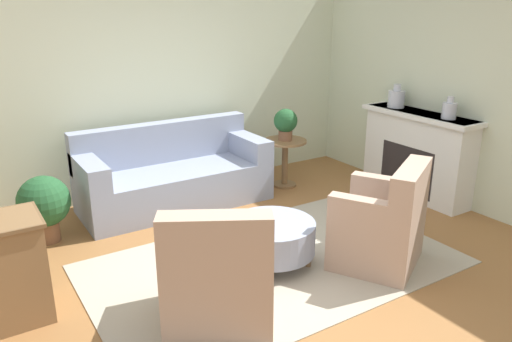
{
  "coord_description": "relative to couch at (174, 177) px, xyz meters",
  "views": [
    {
      "loc": [
        -2.38,
        -3.44,
        2.33
      ],
      "look_at": [
        0.15,
        0.55,
        0.75
      ],
      "focal_mm": 35.0,
      "sensor_mm": 36.0,
      "label": 1
    }
  ],
  "objects": [
    {
      "name": "armchair_left",
      "position": [
        -0.7,
        -2.44,
        0.04
      ],
      "size": [
        1.04,
        1.02,
        0.98
      ],
      "color": "tan",
      "rests_on": "rug"
    },
    {
      "name": "side_table",
      "position": [
        1.51,
        -0.2,
        0.09
      ],
      "size": [
        0.57,
        0.57,
        0.64
      ],
      "color": "olive",
      "rests_on": "ground_plane"
    },
    {
      "name": "fireplace",
      "position": [
        2.7,
        -1.37,
        0.22
      ],
      "size": [
        0.44,
        1.56,
        1.08
      ],
      "color": "white",
      "rests_on": "ground_plane"
    },
    {
      "name": "vase_mantel_far",
      "position": [
        2.69,
        -1.77,
        0.83
      ],
      "size": [
        0.16,
        0.16,
        0.26
      ],
      "color": "silver",
      "rests_on": "fireplace"
    },
    {
      "name": "armchair_right",
      "position": [
        1.03,
        -2.44,
        0.04
      ],
      "size": [
        1.04,
        1.02,
        0.98
      ],
      "color": "tan",
      "rests_on": "rug"
    },
    {
      "name": "wall_right",
      "position": [
        2.95,
        -1.92,
        1.05
      ],
      "size": [
        0.12,
        9.45,
        2.8
      ],
      "color": "beige",
      "rests_on": "ground_plane"
    },
    {
      "name": "wall_back",
      "position": [
        0.17,
        0.63,
        1.05
      ],
      "size": [
        8.98,
        0.12,
        2.8
      ],
      "color": "beige",
      "rests_on": "ground_plane"
    },
    {
      "name": "couch",
      "position": [
        0.0,
        0.0,
        0.0
      ],
      "size": [
        2.24,
        0.92,
        0.96
      ],
      "color": "#8E99B2",
      "rests_on": "ground_plane"
    },
    {
      "name": "ottoman_table",
      "position": [
        0.17,
        -1.88,
        -0.07
      ],
      "size": [
        0.81,
        0.81,
        0.41
      ],
      "color": "#8E99B2",
      "rests_on": "rug"
    },
    {
      "name": "vase_mantel_near",
      "position": [
        2.69,
        -0.97,
        0.85
      ],
      "size": [
        0.21,
        0.21,
        0.3
      ],
      "color": "silver",
      "rests_on": "fireplace"
    },
    {
      "name": "ground_plane",
      "position": [
        0.17,
        -1.92,
        -0.35
      ],
      "size": [
        16.0,
        16.0,
        0.0
      ],
      "primitive_type": "plane",
      "color": "#996638"
    },
    {
      "name": "rug",
      "position": [
        0.17,
        -1.92,
        -0.34
      ],
      "size": [
        3.39,
        2.06,
        0.01
      ],
      "color": "#B2A893",
      "rests_on": "ground_plane"
    },
    {
      "name": "potted_plant_on_side_table",
      "position": [
        1.51,
        -0.2,
        0.52
      ],
      "size": [
        0.31,
        0.31,
        0.41
      ],
      "color": "brown",
      "rests_on": "side_table"
    },
    {
      "name": "potted_plant_floor",
      "position": [
        -1.52,
        -0.26,
        0.07
      ],
      "size": [
        0.52,
        0.52,
        0.7
      ],
      "color": "brown",
      "rests_on": "ground_plane"
    }
  ]
}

